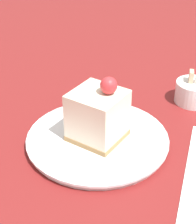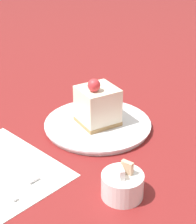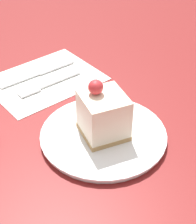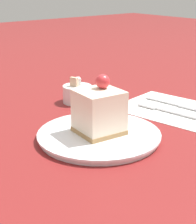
# 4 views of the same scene
# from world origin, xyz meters

# --- Properties ---
(ground_plane) EXTENTS (4.00, 4.00, 0.00)m
(ground_plane) POSITION_xyz_m (0.00, 0.00, 0.00)
(ground_plane) COLOR maroon
(plate) EXTENTS (0.23, 0.23, 0.01)m
(plate) POSITION_xyz_m (-0.03, -0.00, 0.01)
(plate) COLOR white
(plate) RESTS_ON ground_plane
(cake_slice) EXTENTS (0.09, 0.08, 0.11)m
(cake_slice) POSITION_xyz_m (-0.03, -0.00, 0.06)
(cake_slice) COLOR #AD8451
(cake_slice) RESTS_ON plate
(sugar_bowl) EXTENTS (0.07, 0.07, 0.06)m
(sugar_bowl) POSITION_xyz_m (0.07, 0.21, 0.02)
(sugar_bowl) COLOR white
(sugar_bowl) RESTS_ON ground_plane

